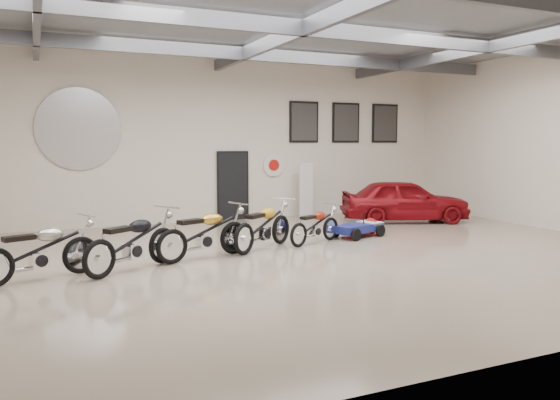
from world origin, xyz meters
name	(u,v)px	position (x,y,z in m)	size (l,w,h in m)	color
floor	(303,256)	(0.00, 0.00, 0.00)	(16.00, 12.00, 0.01)	tan
ceiling	(304,16)	(0.00, 0.00, 5.00)	(16.00, 12.00, 0.01)	gray
back_wall	(216,140)	(0.00, 6.00, 2.50)	(16.00, 0.02, 5.00)	silver
ceiling_beams	(304,28)	(0.00, 0.00, 4.75)	(15.80, 11.80, 0.32)	#55575D
door	(233,187)	(0.50, 5.95, 1.05)	(0.92, 0.08, 2.10)	black
logo_plaque	(79,129)	(-4.00, 5.95, 2.80)	(2.30, 0.06, 1.16)	silver
poster_left	(304,122)	(3.00, 5.96, 3.10)	(1.05, 0.08, 1.35)	black
poster_mid	(346,123)	(4.60, 5.96, 3.10)	(1.05, 0.08, 1.35)	black
poster_right	(385,123)	(6.20, 5.96, 3.10)	(1.05, 0.08, 1.35)	black
oil_sign	(273,165)	(1.90, 5.95, 1.70)	(0.72, 0.10, 0.72)	white
banner_stand	(306,190)	(2.86, 5.50, 0.90)	(0.49, 0.20, 1.81)	white
motorcycle_silver	(39,249)	(-5.15, 0.08, 0.56)	(2.14, 0.66, 1.11)	silver
motorcycle_black	(132,241)	(-3.52, 0.16, 0.58)	(2.23, 0.69, 1.16)	silver
motorcycle_gold	(204,232)	(-1.99, 0.64, 0.57)	(2.20, 0.68, 1.14)	silver
motorcycle_yellow	(263,225)	(-0.47, 1.08, 0.56)	(2.16, 0.67, 1.12)	silver
motorcycle_red	(315,225)	(0.93, 1.22, 0.46)	(1.78, 0.55, 0.93)	silver
go_kart	(362,224)	(2.52, 1.63, 0.31)	(1.73, 0.78, 0.63)	navy
vintage_car	(405,200)	(5.18, 3.38, 0.66)	(3.86, 1.56, 1.31)	maroon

